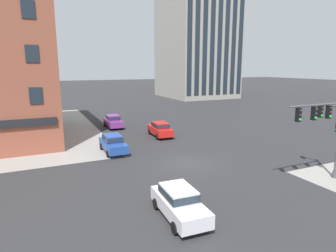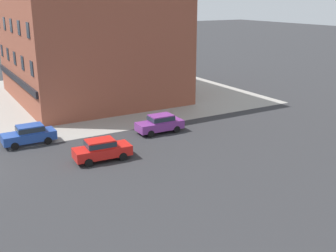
% 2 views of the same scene
% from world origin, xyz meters
% --- Properties ---
extents(ground_plane, '(320.00, 320.00, 0.00)m').
position_xyz_m(ground_plane, '(0.00, 0.00, 0.00)').
color(ground_plane, '#2D2D30').
extents(traffic_signal_main, '(5.30, 2.09, 6.09)m').
position_xyz_m(traffic_signal_main, '(7.10, -7.16, 4.04)').
color(traffic_signal_main, '#4C4C51').
rests_on(traffic_signal_main, ground).
extents(car_main_northbound_far, '(1.95, 4.43, 1.68)m').
position_xyz_m(car_main_northbound_far, '(-1.93, 17.13, 0.92)').
color(car_main_northbound_far, '#7A3389').
rests_on(car_main_northbound_far, ground).
extents(car_main_southbound_near, '(1.89, 4.40, 1.68)m').
position_xyz_m(car_main_southbound_near, '(-4.82, 5.88, 0.92)').
color(car_main_southbound_near, '#23479E').
rests_on(car_main_southbound_near, ground).
extents(car_parked_curb, '(2.06, 4.48, 1.68)m').
position_xyz_m(car_parked_curb, '(-4.66, -7.58, 0.92)').
color(car_parked_curb, silver).
rests_on(car_parked_curb, ground).
extents(car_main_mid, '(2.11, 4.50, 1.68)m').
position_xyz_m(car_main_mid, '(1.77, 9.85, 0.92)').
color(car_main_mid, red).
rests_on(car_main_mid, ground).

